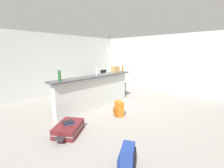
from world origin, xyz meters
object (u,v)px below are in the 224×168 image
object	(u,v)px
book_stack	(68,122)
dining_table	(110,77)
bottle_green	(59,76)
bottle_clear	(97,71)
dining_chair_near_partition	(118,81)
backpack_blue	(127,159)
bottle_amber	(123,69)
suitcase_flat_maroon	(69,129)
pendant_lamp	(110,49)
grocery_bag	(115,69)
backpack_orange	(119,109)
dining_chair_far_side	(102,78)

from	to	relation	value
book_stack	dining_table	bearing A→B (deg)	29.34
bottle_green	bottle_clear	world-z (taller)	bottle_green
bottle_clear	dining_chair_near_partition	xyz separation A→B (m)	(1.81, 0.62, -0.65)
bottle_green	book_stack	xyz separation A→B (m)	(-0.22, -0.64, -0.94)
bottle_green	backpack_blue	world-z (taller)	bottle_green
bottle_clear	bottle_amber	xyz separation A→B (m)	(1.25, -0.03, -0.01)
suitcase_flat_maroon	book_stack	distance (m)	0.14
pendant_lamp	book_stack	xyz separation A→B (m)	(-3.31, -1.82, -1.65)
bottle_green	dining_chair_near_partition	size ratio (longest dim) A/B	0.29
dining_table	backpack_blue	xyz separation A→B (m)	(-3.39, -3.50, -0.44)
grocery_bag	dining_chair_near_partition	xyz separation A→B (m)	(0.89, 0.58, -0.64)
backpack_orange	bottle_clear	bearing A→B (deg)	87.58
backpack_blue	book_stack	distance (m)	1.60
bottle_amber	dining_chair_near_partition	distance (m)	1.07
dining_chair_near_partition	backpack_orange	xyz separation A→B (m)	(-1.85, -1.54, -0.31)
bottle_amber	dining_table	bearing A→B (deg)	62.83
bottle_amber	suitcase_flat_maroon	world-z (taller)	bottle_amber
book_stack	bottle_amber	bearing A→B (deg)	13.62
suitcase_flat_maroon	dining_table	bearing A→B (deg)	29.36
dining_table	book_stack	bearing A→B (deg)	-150.66
suitcase_flat_maroon	backpack_blue	distance (m)	1.60
suitcase_flat_maroon	book_stack	bearing A→B (deg)	34.92
dining_chair_near_partition	pendant_lamp	xyz separation A→B (m)	(0.01, 0.51, 1.38)
dining_table	book_stack	size ratio (longest dim) A/B	4.23
bottle_clear	dining_table	size ratio (longest dim) A/B	0.22
bottle_green	suitcase_flat_maroon	bearing A→B (deg)	-109.25
dining_table	dining_chair_far_side	world-z (taller)	dining_chair_far_side
dining_chair_near_partition	suitcase_flat_maroon	distance (m)	3.59
suitcase_flat_maroon	pendant_lamp	bearing A→B (deg)	28.82
suitcase_flat_maroon	backpack_blue	world-z (taller)	backpack_blue
bottle_amber	suitcase_flat_maroon	distance (m)	3.02
bottle_green	bottle_amber	size ratio (longest dim) A/B	1.22
suitcase_flat_maroon	dining_chair_near_partition	bearing A→B (deg)	21.70
bottle_amber	suitcase_flat_maroon	size ratio (longest dim) A/B	0.26
grocery_bag	backpack_blue	size ratio (longest dim) A/B	0.62
grocery_bag	book_stack	world-z (taller)	grocery_bag
grocery_bag	suitcase_flat_maroon	distance (m)	2.74
bottle_amber	pendant_lamp	xyz separation A→B (m)	(0.57, 1.16, 0.73)
dining_chair_near_partition	grocery_bag	bearing A→B (deg)	-146.98
bottle_clear	book_stack	world-z (taller)	bottle_clear
bottle_clear	book_stack	distance (m)	1.89
grocery_bag	backpack_blue	distance (m)	3.50
suitcase_flat_maroon	backpack_orange	world-z (taller)	backpack_orange
dining_table	backpack_orange	size ratio (longest dim) A/B	2.62
dining_table	dining_chair_near_partition	xyz separation A→B (m)	(-0.07, -0.59, -0.13)
dining_chair_far_side	backpack_blue	world-z (taller)	dining_chair_far_side
backpack_blue	book_stack	xyz separation A→B (m)	(0.02, 1.60, 0.05)
pendant_lamp	suitcase_flat_maroon	xyz separation A→B (m)	(-3.32, -1.83, -1.79)
dining_chair_near_partition	suitcase_flat_maroon	size ratio (longest dim) A/B	1.06
dining_chair_far_side	pendant_lamp	size ratio (longest dim) A/B	1.29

